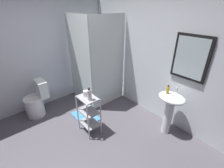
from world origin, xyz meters
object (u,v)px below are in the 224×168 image
at_px(lotion_bottle_white, 89,95).
at_px(rinse_cup, 86,93).
at_px(pedestal_sink, 170,106).
at_px(storage_cart, 89,112).
at_px(shower_stall, 97,82).
at_px(toilet, 36,102).
at_px(hand_soap_bottle, 168,90).
at_px(bath_mat, 86,116).

bearing_deg(lotion_bottle_white, rinse_cup, 174.42).
bearing_deg(pedestal_sink, storage_cart, -131.10).
relative_size(pedestal_sink, storage_cart, 1.09).
bearing_deg(storage_cart, rinse_cup, 173.37).
height_order(shower_stall, toilet, shower_stall).
height_order(storage_cart, hand_soap_bottle, hand_soap_bottle).
xyz_separation_m(shower_stall, toilet, (-0.30, -1.36, -0.15)).
height_order(rinse_cup, bath_mat, rinse_cup).
xyz_separation_m(storage_cart, lotion_bottle_white, (0.08, -0.01, 0.40)).
distance_m(hand_soap_bottle, bath_mat, 1.78).
bearing_deg(storage_cart, hand_soap_bottle, 50.80).
distance_m(lotion_bottle_white, rinse_cup, 0.16).
bearing_deg(storage_cart, shower_stall, 137.73).
bearing_deg(pedestal_sink, shower_stall, -170.71).
bearing_deg(toilet, shower_stall, 77.70).
xyz_separation_m(pedestal_sink, lotion_bottle_white, (-0.86, -1.08, 0.26)).
xyz_separation_m(toilet, lotion_bottle_white, (1.24, 0.57, 0.52)).
bearing_deg(hand_soap_bottle, rinse_cup, -131.49).
relative_size(storage_cart, hand_soap_bottle, 4.90).
bearing_deg(pedestal_sink, bath_mat, -145.50).
bearing_deg(bath_mat, rinse_cup, -22.46).
distance_m(toilet, lotion_bottle_white, 1.46).
relative_size(lotion_bottle_white, rinse_cup, 2.31).
height_order(pedestal_sink, toilet, pedestal_sink).
distance_m(toilet, storage_cart, 1.30).
bearing_deg(toilet, hand_soap_bottle, 38.88).
xyz_separation_m(shower_stall, pedestal_sink, (1.80, 0.29, 0.12)).
relative_size(shower_stall, toilet, 2.63).
bearing_deg(toilet, rinse_cup, 28.04).
bearing_deg(shower_stall, hand_soap_bottle, 8.82).
height_order(lotion_bottle_white, bath_mat, lotion_bottle_white).
height_order(pedestal_sink, hand_soap_bottle, hand_soap_bottle).
distance_m(toilet, bath_mat, 1.08).
relative_size(toilet, rinse_cup, 7.79).
height_order(shower_stall, rinse_cup, shower_stall).
height_order(shower_stall, bath_mat, shower_stall).
bearing_deg(rinse_cup, pedestal_sink, 46.78).
xyz_separation_m(shower_stall, storage_cart, (0.86, -0.78, -0.03)).
relative_size(storage_cart, bath_mat, 1.23).
xyz_separation_m(lotion_bottle_white, rinse_cup, (-0.15, 0.01, -0.05)).
height_order(shower_stall, lotion_bottle_white, shower_stall).
bearing_deg(lotion_bottle_white, hand_soap_bottle, 53.73).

